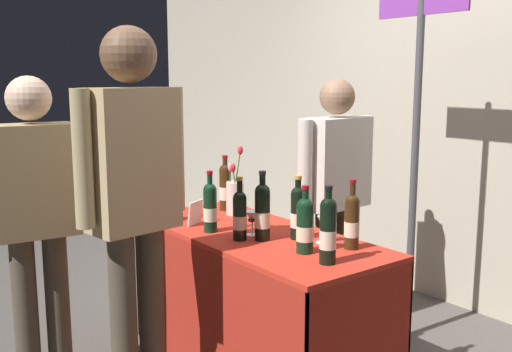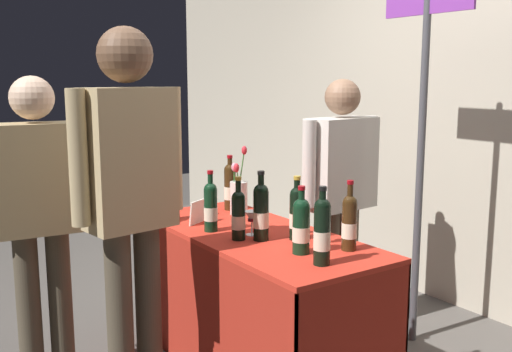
# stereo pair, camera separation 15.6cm
# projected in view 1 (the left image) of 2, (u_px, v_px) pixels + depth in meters

# --- Properties ---
(back_partition) EXTENTS (7.67, 0.12, 2.85)m
(back_partition) POSITION_uv_depth(u_px,v_px,m) (455.00, 96.00, 3.94)
(back_partition) COLOR #B2A893
(back_partition) RESTS_ON ground_plane
(tasting_table) EXTENTS (1.51, 0.65, 0.75)m
(tasting_table) POSITION_uv_depth(u_px,v_px,m) (256.00, 277.00, 3.08)
(tasting_table) COLOR red
(tasting_table) RESTS_ON ground_plane
(featured_wine_bottle) EXTENTS (0.08, 0.08, 0.35)m
(featured_wine_bottle) POSITION_uv_depth(u_px,v_px,m) (262.00, 211.00, 2.89)
(featured_wine_bottle) COLOR black
(featured_wine_bottle) RESTS_ON tasting_table
(display_bottle_0) EXTENTS (0.08, 0.08, 0.32)m
(display_bottle_0) POSITION_uv_depth(u_px,v_px,m) (305.00, 225.00, 2.68)
(display_bottle_0) COLOR black
(display_bottle_0) RESTS_ON tasting_table
(display_bottle_1) EXTENTS (0.07, 0.07, 0.32)m
(display_bottle_1) POSITION_uv_depth(u_px,v_px,m) (210.00, 207.00, 3.04)
(display_bottle_1) COLOR black
(display_bottle_1) RESTS_ON tasting_table
(display_bottle_2) EXTENTS (0.07, 0.07, 0.30)m
(display_bottle_2) POSITION_uv_depth(u_px,v_px,m) (170.00, 198.00, 3.29)
(display_bottle_2) COLOR black
(display_bottle_2) RESTS_ON tasting_table
(display_bottle_3) EXTENTS (0.07, 0.07, 0.34)m
(display_bottle_3) POSITION_uv_depth(u_px,v_px,m) (225.00, 186.00, 3.55)
(display_bottle_3) COLOR #38230F
(display_bottle_3) RESTS_ON tasting_table
(display_bottle_4) EXTENTS (0.07, 0.07, 0.32)m
(display_bottle_4) POSITION_uv_depth(u_px,v_px,m) (298.00, 212.00, 2.91)
(display_bottle_4) COLOR black
(display_bottle_4) RESTS_ON tasting_table
(display_bottle_5) EXTENTS (0.07, 0.07, 0.34)m
(display_bottle_5) POSITION_uv_depth(u_px,v_px,m) (328.00, 230.00, 2.52)
(display_bottle_5) COLOR black
(display_bottle_5) RESTS_ON tasting_table
(display_bottle_6) EXTENTS (0.07, 0.07, 0.32)m
(display_bottle_6) POSITION_uv_depth(u_px,v_px,m) (240.00, 214.00, 2.89)
(display_bottle_6) COLOR black
(display_bottle_6) RESTS_ON tasting_table
(display_bottle_7) EXTENTS (0.07, 0.07, 0.33)m
(display_bottle_7) POSITION_uv_depth(u_px,v_px,m) (352.00, 220.00, 2.74)
(display_bottle_7) COLOR #38230F
(display_bottle_7) RESTS_ON tasting_table
(wine_glass_near_vendor) EXTENTS (0.08, 0.08, 0.13)m
(wine_glass_near_vendor) POSITION_uv_depth(u_px,v_px,m) (252.00, 218.00, 2.99)
(wine_glass_near_vendor) COLOR silver
(wine_glass_near_vendor) RESTS_ON tasting_table
(wine_glass_mid) EXTENTS (0.07, 0.07, 0.13)m
(wine_glass_mid) POSITION_uv_depth(u_px,v_px,m) (323.00, 224.00, 2.85)
(wine_glass_mid) COLOR silver
(wine_glass_mid) RESTS_ON tasting_table
(flower_vase) EXTENTS (0.10, 0.11, 0.40)m
(flower_vase) POSITION_uv_depth(u_px,v_px,m) (235.00, 195.00, 3.43)
(flower_vase) COLOR silver
(flower_vase) RESTS_ON tasting_table
(brochure_stand) EXTENTS (0.08, 0.13, 0.13)m
(brochure_stand) POSITION_uv_depth(u_px,v_px,m) (195.00, 213.00, 3.20)
(brochure_stand) COLOR silver
(brochure_stand) RESTS_ON tasting_table
(vendor_presenter) EXTENTS (0.25, 0.61, 1.54)m
(vendor_presenter) POSITION_uv_depth(u_px,v_px,m) (335.00, 182.00, 3.54)
(vendor_presenter) COLOR #4C4233
(vendor_presenter) RESTS_ON ground_plane
(taster_foreground_right) EXTENTS (0.26, 0.55, 1.77)m
(taster_foreground_right) POSITION_uv_depth(u_px,v_px,m) (133.00, 189.00, 2.58)
(taster_foreground_right) COLOR #4C4233
(taster_foreground_right) RESTS_ON ground_plane
(taster_foreground_left) EXTENTS (0.25, 0.57, 1.56)m
(taster_foreground_left) POSITION_uv_depth(u_px,v_px,m) (35.00, 206.00, 2.87)
(taster_foreground_left) COLOR #4C4233
(taster_foreground_left) RESTS_ON ground_plane
(booth_signpost) EXTENTS (0.60, 0.04, 2.11)m
(booth_signpost) POSITION_uv_depth(u_px,v_px,m) (417.00, 115.00, 3.33)
(booth_signpost) COLOR #47474C
(booth_signpost) RESTS_ON ground_plane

